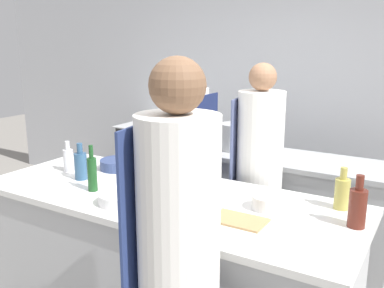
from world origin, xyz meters
TOP-DOWN VIEW (x-y plane):
  - wall_back at (0.00, 2.13)m, footprint 8.00×0.06m
  - prep_counter at (0.00, 0.00)m, footprint 2.43×0.95m
  - pass_counter at (0.21, 1.25)m, footprint 2.10×0.60m
  - oven_range at (-1.26, 1.73)m, footprint 0.75×0.70m
  - chef_at_prep_near at (0.59, -0.74)m, footprint 0.37×0.36m
  - chef_at_stove at (-0.32, 0.81)m, footprint 0.38×0.36m
  - chef_at_pass_far at (0.34, 0.71)m, footprint 0.36×0.35m
  - bottle_olive_oil at (1.12, 0.12)m, footprint 0.09×0.09m
  - bottle_vinegar at (-0.02, 0.15)m, footprint 0.08×0.08m
  - bottle_wine at (1.00, 0.33)m, footprint 0.08×0.08m
  - bottle_cooking_oil at (-0.42, -0.17)m, footprint 0.06×0.06m
  - bottle_sauce at (-0.87, 0.04)m, footprint 0.07×0.07m
  - bottle_water at (-0.66, -0.04)m, footprint 0.09×0.09m
  - bowl_mixing_large at (-0.60, 0.27)m, footprint 0.26×0.26m
  - bowl_prep_small at (0.65, 0.11)m, footprint 0.19×0.19m
  - bowl_ceramic_blue at (-0.13, -0.26)m, footprint 0.25×0.25m
  - bowl_wooden_salad at (0.18, -0.30)m, footprint 0.26×0.26m
  - cutting_board at (0.58, -0.13)m, footprint 0.29×0.19m
  - stockpot at (-0.09, 1.26)m, footprint 0.28×0.28m

SIDE VIEW (x-z plane):
  - prep_counter at x=0.00m, z-range 0.00..0.93m
  - pass_counter at x=0.21m, z-range 0.00..0.93m
  - oven_range at x=-1.26m, z-range 0.00..0.96m
  - chef_at_stove at x=-0.32m, z-range 0.00..1.72m
  - chef_at_pass_far at x=0.34m, z-range 0.01..1.72m
  - chef_at_prep_near at x=0.59m, z-range 0.01..1.82m
  - cutting_board at x=0.58m, z-range 0.93..0.94m
  - bowl_ceramic_blue at x=-0.13m, z-range 0.93..0.99m
  - bowl_mixing_large at x=-0.60m, z-range 0.93..1.00m
  - bowl_prep_small at x=0.65m, z-range 0.93..1.01m
  - bowl_wooden_salad at x=0.18m, z-range 0.93..1.01m
  - bottle_sauce at x=-0.87m, z-range 0.90..1.13m
  - bottle_wine at x=1.00m, z-range 0.90..1.15m
  - bottle_water at x=-0.66m, z-range 0.90..1.16m
  - bottle_vinegar at x=-0.02m, z-range 0.90..1.18m
  - bottle_olive_oil at x=1.12m, z-range 0.90..1.18m
  - stockpot at x=-0.09m, z-range 0.93..1.16m
  - bottle_cooking_oil at x=-0.42m, z-range 0.90..1.19m
  - wall_back at x=0.00m, z-range 0.00..2.80m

